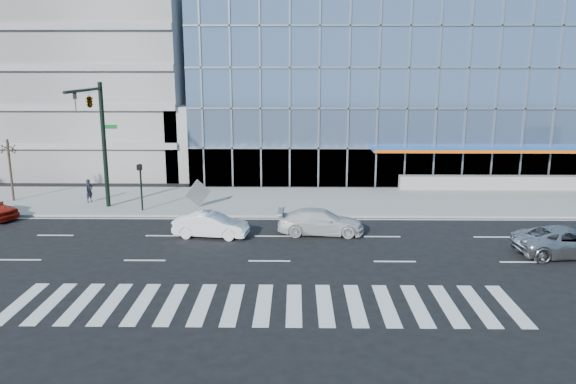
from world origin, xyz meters
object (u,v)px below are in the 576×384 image
silver_suv (569,242)px  white_suv (321,222)px  traffic_signal (94,116)px  ped_signal_post (141,180)px  tilted_panel (198,193)px  pedestrian (89,191)px  white_sedan (211,225)px  street_tree_near (8,148)px

silver_suv → white_suv: silver_suv is taller
traffic_signal → ped_signal_post: bearing=8.5°
tilted_panel → pedestrian: bearing=134.6°
white_sedan → pedestrian: (-9.28, 7.27, 0.26)m
street_tree_near → white_suv: size_ratio=0.89×
pedestrian → tilted_panel: tilted_panel is taller
traffic_signal → street_tree_near: bearing=157.3°
ped_signal_post → white_sedan: (5.14, -5.07, -1.48)m
silver_suv → white_sedan: bearing=77.3°
ped_signal_post → street_tree_near: (-9.50, 2.56, 1.64)m
tilted_panel → traffic_signal: bearing=156.5°
street_tree_near → white_sedan: (14.64, -7.62, -3.11)m
tilted_panel → white_suv: bearing=-70.8°
tilted_panel → silver_suv: bearing=-60.2°
street_tree_near → white_sedan: bearing=-27.5°
traffic_signal → street_tree_near: traffic_signal is taller
ped_signal_post → white_sedan: 7.37m
white_suv → pedestrian: (-15.28, 6.64, 0.24)m
silver_suv → tilted_panel: (-19.71, 8.91, 0.34)m
street_tree_near → tilted_panel: bearing=-7.2°
ped_signal_post → traffic_signal: bearing=-171.5°
street_tree_near → pedestrian: size_ratio=2.71×
white_suv → tilted_panel: tilted_panel is taller
ped_signal_post → pedestrian: (-4.13, 2.21, -1.21)m
traffic_signal → ped_signal_post: (2.50, 0.37, -4.02)m
silver_suv → white_sedan: silver_suv is taller
white_sedan → pedestrian: 11.79m
ped_signal_post → pedestrian: 4.84m
traffic_signal → pedestrian: bearing=122.3°
silver_suv → pedestrian: size_ratio=3.36×
silver_suv → tilted_panel: tilted_panel is taller
white_suv → tilted_panel: 9.40m
white_sedan → silver_suv: bearing=-91.3°
traffic_signal → white_suv: size_ratio=1.68×
traffic_signal → pedestrian: size_ratio=5.12×
traffic_signal → tilted_panel: size_ratio=6.15×
white_sedan → pedestrian: bearing=59.8°
white_suv → white_sedan: (-6.00, -0.63, -0.02)m
traffic_signal → tilted_panel: traffic_signal is taller
white_suv → pedestrian: size_ratio=3.05×
traffic_signal → white_suv: 15.25m
traffic_signal → white_sedan: 10.52m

